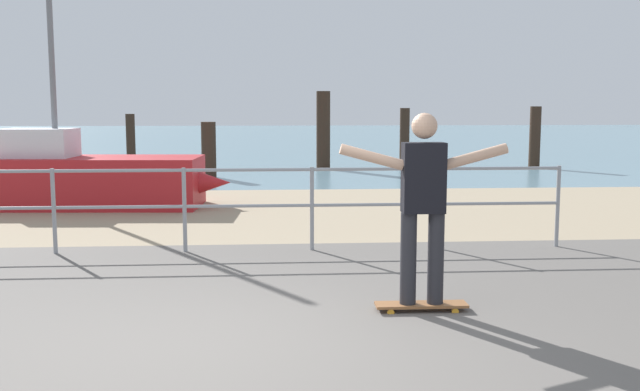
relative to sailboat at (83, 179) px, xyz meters
name	(u,v)px	position (x,y,z in m)	size (l,w,h in m)	color
beach_strip	(252,212)	(2.97, -0.66, -0.52)	(24.00, 6.00, 0.04)	tan
sea_surface	(264,138)	(2.97, 27.34, -0.52)	(72.00, 50.00, 0.04)	slate
railing_fence	(119,197)	(1.46, -4.06, 0.17)	(10.93, 0.05, 1.05)	gray
sailboat	(83,179)	(0.00, 0.00, 0.00)	(5.01, 1.68, 5.02)	#B21E23
skateboard	(421,305)	(4.59, -6.77, -0.45)	(0.80, 0.21, 0.08)	brown
skateboarder	(423,197)	(4.59, -6.77, 0.50)	(1.45, 0.22, 1.65)	#26262B
groyne_post_0	(131,137)	(-1.26, 10.97, 0.25)	(0.29, 0.29, 1.53)	#332319
groyne_post_1	(209,150)	(1.76, 5.10, 0.18)	(0.36, 0.36, 1.40)	#332319
groyne_post_2	(323,130)	(4.79, 7.40, 0.58)	(0.39, 0.39, 2.20)	#332319
groyne_post_3	(405,134)	(7.81, 11.09, 0.34)	(0.33, 0.33, 1.72)	#332319
groyne_post_4	(535,138)	(10.84, 7.19, 0.37)	(0.31, 0.31, 1.78)	#332319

